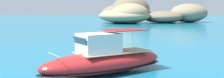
# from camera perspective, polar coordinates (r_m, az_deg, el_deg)

# --- Properties ---
(islet_large) EXTENTS (21.80, 23.39, 8.42)m
(islet_large) POSITION_cam_1_polar(r_m,az_deg,el_deg) (84.56, 3.16, 5.57)
(islet_large) COLOR #756651
(islet_large) RESTS_ON ground
(islet_small) EXTENTS (26.31, 23.58, 6.24)m
(islet_small) POSITION_cam_1_polar(r_m,az_deg,el_deg) (90.26, 14.02, 5.10)
(islet_small) COLOR #84755B
(islet_small) RESTS_ON ground
(motorboat_red) EXTENTS (8.46, 8.28, 2.85)m
(motorboat_red) POSITION_cam_1_polar(r_m,az_deg,el_deg) (17.46, -1.70, -4.54)
(motorboat_red) COLOR red
(motorboat_red) RESTS_ON ground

